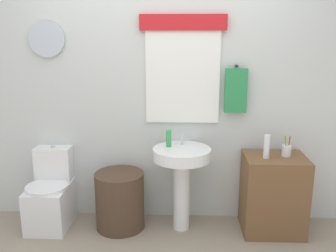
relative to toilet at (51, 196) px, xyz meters
The scene contains 9 objects.
back_wall 1.48m from the toilet, 14.44° to the left, with size 4.40×0.18×2.60m.
toilet is the anchor object (origin of this frame).
laundry_hamper 0.66m from the toilet, ahead, with size 0.45×0.45×0.54m, color #4C3828.
pedestal_sink 1.27m from the toilet, ahead, with size 0.52×0.52×0.78m.
faucet 1.35m from the toilet, ahead, with size 0.03×0.03×0.10m, color silver.
wooden_cabinet 2.06m from the toilet, ahead, with size 0.54×0.44×0.72m, color brown.
soap_bottle 1.25m from the toilet, ahead, with size 0.05×0.05×0.16m, color green.
lotion_bottle 2.04m from the toilet, ahead, with size 0.05×0.05×0.21m, color white.
toothbrush_cup 2.21m from the toilet, ahead, with size 0.08×0.08×0.19m.
Camera 1 is at (0.21, -2.30, 1.77)m, focal length 39.63 mm.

